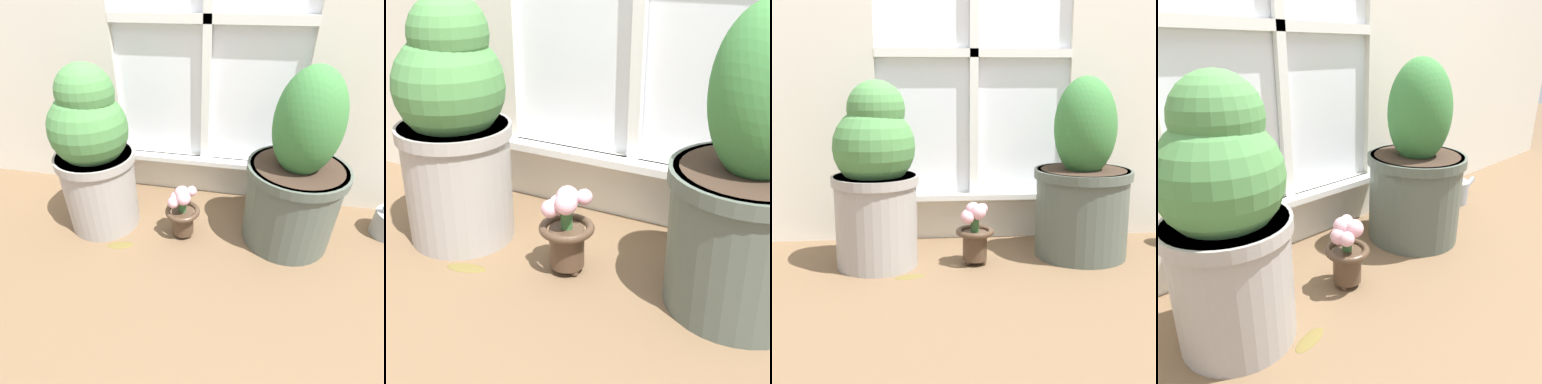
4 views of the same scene
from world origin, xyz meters
TOP-DOWN VIEW (x-y plane):
  - ground_plane at (0.00, 0.00)m, footprint 10.00×10.00m
  - potted_plant_left at (-0.40, 0.22)m, footprint 0.32×0.32m
  - potted_plant_right at (0.40, 0.27)m, footprint 0.38×0.38m
  - flower_vase at (-0.03, 0.19)m, footprint 0.14×0.14m
  - fallen_leaf at (-0.28, 0.07)m, footprint 0.12×0.07m

SIDE VIEW (x-z plane):
  - ground_plane at x=0.00m, z-range 0.00..0.00m
  - fallen_leaf at x=-0.28m, z-range 0.00..0.01m
  - flower_vase at x=-0.03m, z-range 0.01..0.25m
  - potted_plant_right at x=0.40m, z-range -0.06..0.64m
  - potted_plant_left at x=-0.40m, z-range -0.01..0.68m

